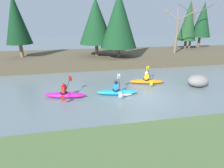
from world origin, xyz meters
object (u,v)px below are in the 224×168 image
Objects in this scene: kayaker_lead at (147,81)px; kayaker_middle at (118,92)px; kayaker_trailing at (65,94)px; boulder_midstream at (198,81)px.

kayaker_lead and kayaker_middle have the same top height.
kayaker_middle is 3.52m from kayaker_trailing.
boulder_midstream is (6.26, 0.39, 0.26)m from kayaker_middle.
kayaker_trailing is (-3.51, 0.18, 0.02)m from kayaker_middle.
kayaker_middle is 6.28m from boulder_midstream.
kayaker_lead is 1.72× the size of boulder_midstream.
kayaker_middle is at bearing -135.48° from kayaker_lead.
boulder_midstream is (9.78, 0.22, 0.24)m from kayaker_trailing.
kayaker_lead is 1.00× the size of kayaker_trailing.
boulder_midstream is at bearing -8.98° from kayaker_lead.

